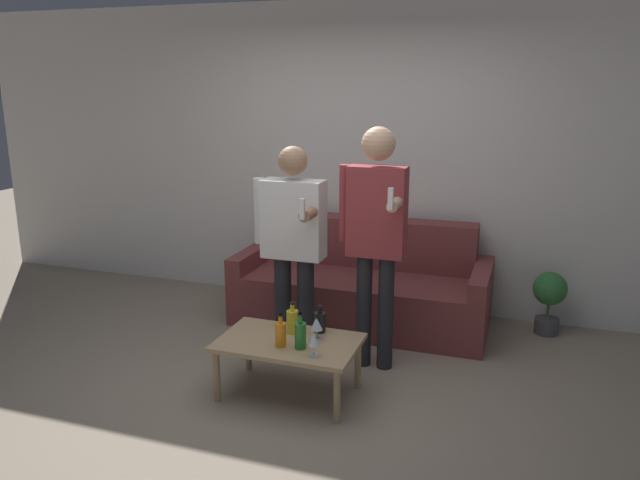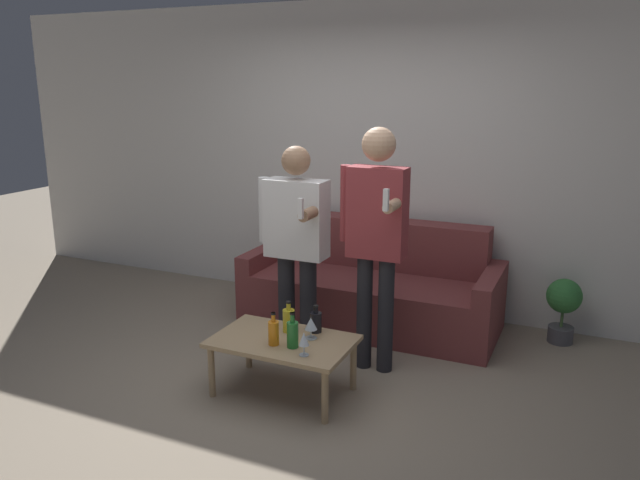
# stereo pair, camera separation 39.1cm
# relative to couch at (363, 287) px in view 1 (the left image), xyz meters

# --- Properties ---
(ground_plane) EXTENTS (16.00, 16.00, 0.00)m
(ground_plane) POSITION_rel_couch_xyz_m (-0.15, -1.54, -0.31)
(ground_plane) COLOR gray
(wall_back) EXTENTS (8.00, 0.06, 2.70)m
(wall_back) POSITION_rel_couch_xyz_m (-0.15, 0.48, 1.04)
(wall_back) COLOR silver
(wall_back) RESTS_ON ground_plane
(couch) EXTENTS (2.12, 0.87, 0.86)m
(couch) POSITION_rel_couch_xyz_m (0.00, 0.00, 0.00)
(couch) COLOR brown
(couch) RESTS_ON ground_plane
(coffee_table) EXTENTS (0.91, 0.57, 0.38)m
(coffee_table) POSITION_rel_couch_xyz_m (-0.11, -1.42, 0.03)
(coffee_table) COLOR tan
(coffee_table) RESTS_ON ground_plane
(bottle_orange) EXTENTS (0.08, 0.08, 0.19)m
(bottle_orange) POSITION_rel_couch_xyz_m (0.03, -1.22, 0.15)
(bottle_orange) COLOR black
(bottle_orange) RESTS_ON coffee_table
(bottle_green) EXTENTS (0.07, 0.07, 0.23)m
(bottle_green) POSITION_rel_couch_xyz_m (0.00, -1.51, 0.17)
(bottle_green) COLOR #23752D
(bottle_green) RESTS_ON coffee_table
(bottle_dark) EXTENTS (0.07, 0.07, 0.22)m
(bottle_dark) POSITION_rel_couch_xyz_m (-0.13, -1.52, 0.16)
(bottle_dark) COLOR orange
(bottle_dark) RESTS_ON coffee_table
(bottle_yellow) EXTENTS (0.08, 0.08, 0.22)m
(bottle_yellow) POSITION_rel_couch_xyz_m (-0.14, -1.29, 0.16)
(bottle_yellow) COLOR yellow
(bottle_yellow) RESTS_ON coffee_table
(wine_glass_near) EXTENTS (0.06, 0.06, 0.15)m
(wine_glass_near) POSITION_rel_couch_xyz_m (0.12, -1.59, 0.18)
(wine_glass_near) COLOR silver
(wine_glass_near) RESTS_ON coffee_table
(wine_glass_far) EXTENTS (0.08, 0.08, 0.15)m
(wine_glass_far) POSITION_rel_couch_xyz_m (0.05, -1.34, 0.18)
(wine_glass_far) COLOR silver
(wine_glass_far) RESTS_ON coffee_table
(person_standing_left) EXTENTS (0.54, 0.42, 1.58)m
(person_standing_left) POSITION_rel_couch_xyz_m (-0.32, -0.81, 0.61)
(person_standing_left) COLOR #232328
(person_standing_left) RESTS_ON ground_plane
(person_standing_right) EXTENTS (0.47, 0.44, 1.73)m
(person_standing_right) POSITION_rel_couch_xyz_m (0.31, -0.83, 0.73)
(person_standing_right) COLOR #232328
(person_standing_right) RESTS_ON ground_plane
(potted_plant) EXTENTS (0.27, 0.27, 0.52)m
(potted_plant) POSITION_rel_couch_xyz_m (1.51, 0.22, 0.02)
(potted_plant) COLOR #4C4C51
(potted_plant) RESTS_ON ground_plane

